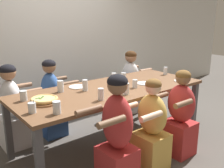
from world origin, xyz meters
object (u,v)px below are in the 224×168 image
(drinking_glass_c, at_px, (114,77))
(drinking_glass_i, at_px, (24,96))
(diner_far_left, at_px, (12,110))
(diner_far_right, at_px, (130,84))
(drinking_glass_b, at_px, (126,90))
(empty_plate_c, at_px, (145,83))
(diner_near_midleft, at_px, (117,138))
(drinking_glass_d, at_px, (124,77))
(drinking_glass_a, at_px, (165,71))
(drinking_glass_e, at_px, (135,84))
(drinking_glass_j, at_px, (57,108))
(empty_plate_a, at_px, (78,87))
(drinking_glass_g, at_px, (101,95))
(diner_far_midleft, at_px, (52,102))
(diner_near_midright, at_px, (180,117))
(empty_plate_b, at_px, (181,81))
(pizza_board_main, at_px, (44,100))
(cocktail_glass_blue, at_px, (32,108))
(drinking_glass_f, at_px, (85,86))
(diner_near_center, at_px, (151,130))
(drinking_glass_h, at_px, (60,87))

(drinking_glass_c, bearing_deg, drinking_glass_i, -176.11)
(diner_far_left, bearing_deg, diner_far_right, 90.00)
(drinking_glass_b, xyz_separation_m, diner_far_left, (-1.00, 1.06, -0.33))
(empty_plate_c, relative_size, diner_far_right, 0.20)
(empty_plate_c, relative_size, diner_near_midleft, 0.19)
(drinking_glass_d, bearing_deg, drinking_glass_a, -10.87)
(drinking_glass_a, relative_size, diner_far_left, 0.11)
(drinking_glass_e, relative_size, drinking_glass_j, 0.86)
(empty_plate_a, xyz_separation_m, drinking_glass_g, (-0.08, -0.62, 0.05))
(drinking_glass_b, bearing_deg, diner_far_midleft, 113.19)
(empty_plate_a, height_order, drinking_glass_b, drinking_glass_b)
(diner_near_midright, relative_size, diner_far_left, 0.97)
(empty_plate_b, xyz_separation_m, drinking_glass_j, (-1.95, -0.01, 0.05))
(drinking_glass_b, distance_m, diner_far_right, 1.54)
(empty_plate_a, height_order, drinking_glass_e, drinking_glass_e)
(drinking_glass_d, bearing_deg, empty_plate_c, -76.96)
(empty_plate_b, bearing_deg, diner_far_right, 88.01)
(pizza_board_main, distance_m, drinking_glass_b, 0.93)
(drinking_glass_j, distance_m, diner_far_midleft, 1.24)
(drinking_glass_d, bearing_deg, drinking_glass_j, -156.58)
(empty_plate_a, height_order, drinking_glass_a, drinking_glass_a)
(drinking_glass_a, relative_size, diner_far_midleft, 0.11)
(drinking_glass_e, distance_m, diner_far_midleft, 1.22)
(empty_plate_a, relative_size, diner_near_midleft, 0.19)
(cocktail_glass_blue, bearing_deg, drinking_glass_j, -43.87)
(drinking_glass_b, relative_size, drinking_glass_d, 1.28)
(cocktail_glass_blue, distance_m, diner_near_midright, 1.73)
(drinking_glass_f, height_order, drinking_glass_j, drinking_glass_f)
(empty_plate_a, distance_m, empty_plate_b, 1.47)
(empty_plate_b, xyz_separation_m, empty_plate_c, (-0.51, 0.23, -0.00))
(pizza_board_main, relative_size, drinking_glass_e, 3.15)
(drinking_glass_d, xyz_separation_m, diner_far_right, (0.63, 0.51, -0.32))
(empty_plate_a, distance_m, drinking_glass_e, 0.75)
(drinking_glass_g, bearing_deg, drinking_glass_j, -173.88)
(empty_plate_b, xyz_separation_m, diner_far_left, (-2.03, 1.09, -0.28))
(drinking_glass_i, bearing_deg, drinking_glass_c, 3.89)
(empty_plate_b, xyz_separation_m, drinking_glass_d, (-0.59, 0.58, 0.04))
(drinking_glass_g, height_order, drinking_glass_j, drinking_glass_g)
(empty_plate_b, height_order, diner_far_midleft, diner_far_midleft)
(empty_plate_a, xyz_separation_m, drinking_glass_e, (0.57, -0.48, 0.04))
(diner_near_midright, xyz_separation_m, diner_near_center, (-0.51, -0.00, -0.01))
(cocktail_glass_blue, height_order, drinking_glass_e, cocktail_glass_blue)
(pizza_board_main, height_order, diner_far_midleft, diner_far_midleft)
(drinking_glass_a, relative_size, drinking_glass_e, 1.15)
(drinking_glass_h, bearing_deg, diner_near_midleft, -85.97)
(diner_near_center, bearing_deg, diner_near_midleft, 90.00)
(diner_near_center, bearing_deg, diner_far_left, 34.67)
(empty_plate_c, distance_m, drinking_glass_f, 0.85)
(drinking_glass_b, distance_m, diner_far_left, 1.49)
(empty_plate_b, height_order, drinking_glass_d, drinking_glass_d)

